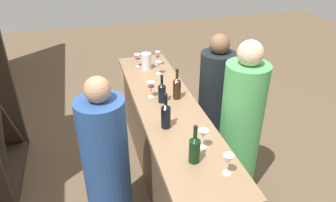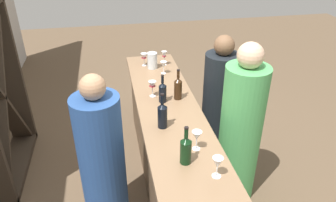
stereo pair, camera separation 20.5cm
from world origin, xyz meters
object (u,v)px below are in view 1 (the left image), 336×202
object	(u,v)px
wine_glass_near_center	(158,56)
wine_glass_near_right	(158,65)
wine_bottle_center_near_black	(162,92)
wine_bottle_second_right_amber_brown	(177,88)
wine_glass_far_left	(203,135)
person_left_guest	(240,129)
person_center_guest	(215,101)
wine_glass_near_left	(228,161)
person_right_guest	(106,165)
wine_glass_far_center	(138,58)
water_pitcher	(146,61)
wine_bottle_second_left_near_black	(166,115)
wine_glass_far_right	(151,86)
wine_bottle_leftmost_dark_green	(195,148)

from	to	relation	value
wine_glass_near_center	wine_glass_near_right	distance (m)	0.25
wine_bottle_center_near_black	wine_bottle_second_right_amber_brown	bearing A→B (deg)	-78.87
wine_bottle_second_right_amber_brown	wine_glass_far_left	distance (m)	0.80
person_left_guest	person_center_guest	xyz separation A→B (m)	(0.68, -0.03, -0.08)
wine_glass_near_left	person_right_guest	xyz separation A→B (m)	(0.59, 0.78, -0.36)
wine_bottle_second_right_amber_brown	wine_glass_near_right	size ratio (longest dim) A/B	2.14
wine_bottle_second_right_amber_brown	wine_glass_far_center	xyz separation A→B (m)	(0.87, 0.22, -0.01)
person_left_guest	water_pitcher	bearing A→B (deg)	-44.24
person_center_guest	wine_bottle_second_left_near_black	bearing A→B (deg)	40.73
wine_glass_near_center	person_center_guest	xyz separation A→B (m)	(-0.59, -0.51, -0.38)
wine_bottle_second_left_near_black	person_left_guest	distance (m)	0.80
wine_glass_near_right	wine_glass_far_left	size ratio (longest dim) A/B	0.90
wine_bottle_second_left_near_black	wine_bottle_second_right_amber_brown	xyz separation A→B (m)	(0.46, -0.23, -0.00)
wine_glass_far_right	person_center_guest	distance (m)	0.87
wine_bottle_leftmost_dark_green	wine_glass_far_left	size ratio (longest dim) A/B	1.90
wine_bottle_center_near_black	person_right_guest	world-z (taller)	person_right_guest
water_pitcher	person_center_guest	xyz separation A→B (m)	(-0.52, -0.67, -0.35)
wine_bottle_center_near_black	person_center_guest	distance (m)	0.84
wine_bottle_second_left_near_black	wine_bottle_center_near_black	bearing A→B (deg)	-10.34
wine_glass_far_center	wine_glass_far_left	bearing A→B (deg)	-173.75
person_center_guest	wine_bottle_leftmost_dark_green	bearing A→B (deg)	57.77
wine_glass_far_right	wine_glass_near_right	bearing A→B (deg)	-21.61
water_pitcher	person_right_guest	xyz separation A→B (m)	(-1.31, 0.63, -0.34)
wine_bottle_leftmost_dark_green	wine_glass_far_right	world-z (taller)	wine_bottle_leftmost_dark_green
wine_glass_far_center	person_right_guest	distance (m)	1.54
wine_bottle_center_near_black	wine_glass_far_left	bearing A→B (deg)	-171.09
wine_glass_far_left	person_right_guest	xyz separation A→B (m)	(0.28, 0.73, -0.36)
wine_glass_far_left	wine_bottle_second_right_amber_brown	bearing A→B (deg)	-2.50
wine_glass_near_center	wine_glass_near_right	xyz separation A→B (m)	(-0.24, 0.05, -0.02)
person_center_guest	wine_glass_far_center	bearing A→B (deg)	-41.45
wine_glass_near_center	wine_bottle_second_right_amber_brown	bearing A→B (deg)	178.64
wine_bottle_second_left_near_black	wine_bottle_leftmost_dark_green	bearing A→B (deg)	-170.34
wine_bottle_leftmost_dark_green	wine_bottle_second_right_amber_brown	distance (m)	0.95
person_center_guest	wine_glass_near_center	bearing A→B (deg)	-51.21
wine_glass_far_left	wine_glass_far_center	world-z (taller)	wine_glass_far_left
wine_glass_far_left	water_pitcher	size ratio (longest dim) A/B	0.85
wine_glass_near_center	wine_glass_far_right	distance (m)	0.80
wine_glass_near_center	wine_glass_far_right	xyz separation A→B (m)	(-0.76, 0.25, -0.00)
wine_glass_far_left	water_pitcher	world-z (taller)	water_pitcher
wine_glass_near_left	wine_glass_far_right	bearing A→B (deg)	11.88
wine_glass_far_center	wine_bottle_center_near_black	bearing A→B (deg)	-176.04
wine_glass_near_right	wine_glass_far_left	bearing A→B (deg)	179.83
wine_bottle_center_near_black	water_pitcher	xyz separation A→B (m)	(0.81, -0.02, -0.01)
water_pitcher	wine_glass_near_center	bearing A→B (deg)	-65.97
wine_bottle_second_left_near_black	water_pitcher	xyz separation A→B (m)	(1.24, -0.10, -0.03)
wine_bottle_leftmost_dark_green	wine_glass_far_left	bearing A→B (deg)	-41.31
wine_bottle_second_right_amber_brown	wine_glass_near_center	xyz separation A→B (m)	(0.85, -0.02, 0.00)
wine_glass_near_center	wine_glass_near_right	world-z (taller)	wine_glass_near_center
wine_glass_far_right	person_left_guest	distance (m)	0.94
wine_glass_far_center	person_right_guest	size ratio (longest dim) A/B	0.10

